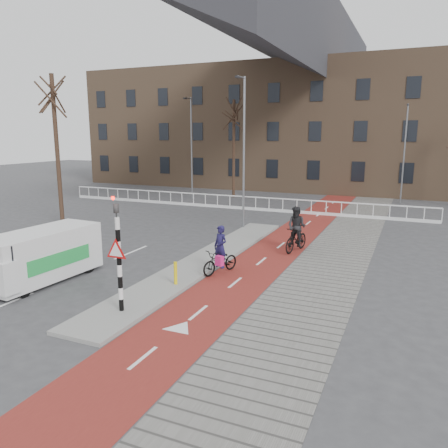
% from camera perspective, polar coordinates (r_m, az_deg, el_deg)
% --- Properties ---
extents(ground, '(120.00, 120.00, 0.00)m').
position_cam_1_polar(ground, '(15.14, -6.78, -9.19)').
color(ground, '#38383A').
rests_on(ground, ground).
extents(bike_lane, '(2.50, 60.00, 0.01)m').
position_cam_1_polar(bike_lane, '(23.52, 8.81, -1.65)').
color(bike_lane, maroon).
rests_on(bike_lane, ground).
extents(sidewalk, '(3.00, 60.00, 0.01)m').
position_cam_1_polar(sidewalk, '(23.00, 15.57, -2.25)').
color(sidewalk, slate).
rests_on(sidewalk, ground).
extents(curb_island, '(1.80, 16.00, 0.12)m').
position_cam_1_polar(curb_island, '(18.77, -2.49, -4.77)').
color(curb_island, gray).
rests_on(curb_island, ground).
extents(traffic_signal, '(0.80, 0.80, 3.68)m').
position_cam_1_polar(traffic_signal, '(13.25, -13.65, -3.45)').
color(traffic_signal, black).
rests_on(traffic_signal, curb_island).
extents(bollard, '(0.12, 0.12, 0.82)m').
position_cam_1_polar(bollard, '(15.68, -6.35, -6.38)').
color(bollard, yellow).
rests_on(bollard, curb_island).
extents(cyclist_near, '(1.22, 1.93, 1.91)m').
position_cam_1_polar(cyclist_near, '(17.06, -0.47, -4.40)').
color(cyclist_near, black).
rests_on(cyclist_near, bike_lane).
extents(cyclist_far, '(1.04, 2.05, 2.10)m').
position_cam_1_polar(cyclist_far, '(20.44, 9.43, -1.18)').
color(cyclist_far, black).
rests_on(cyclist_far, bike_lane).
extents(van, '(2.02, 4.53, 1.91)m').
position_cam_1_polar(van, '(17.48, -22.75, -3.72)').
color(van, silver).
rests_on(van, ground).
extents(railing, '(28.00, 0.10, 0.99)m').
position_cam_1_polar(railing, '(32.03, 0.77, 2.59)').
color(railing, silver).
rests_on(railing, ground).
extents(townhouse_row, '(46.00, 10.00, 15.90)m').
position_cam_1_polar(townhouse_row, '(45.40, 10.82, 14.57)').
color(townhouse_row, '#7F6047').
rests_on(townhouse_row, ground).
extents(tree_left, '(0.25, 0.25, 8.79)m').
position_cam_1_polar(tree_left, '(28.14, -20.96, 8.93)').
color(tree_left, black).
rests_on(tree_left, ground).
extents(tree_mid, '(0.24, 0.24, 8.17)m').
position_cam_1_polar(tree_mid, '(37.55, 1.28, 9.72)').
color(tree_mid, black).
rests_on(tree_mid, ground).
extents(streetlight_near, '(0.12, 0.12, 8.41)m').
position_cam_1_polar(streetlight_near, '(24.62, 2.62, 8.96)').
color(streetlight_near, slate).
rests_on(streetlight_near, ground).
extents(streetlight_left, '(0.12, 0.12, 8.28)m').
position_cam_1_polar(streetlight_left, '(36.94, -4.25, 9.75)').
color(streetlight_left, slate).
rests_on(streetlight_left, ground).
extents(streetlight_right, '(0.12, 0.12, 7.62)m').
position_cam_1_polar(streetlight_right, '(36.92, 22.46, 8.39)').
color(streetlight_right, slate).
rests_on(streetlight_right, ground).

